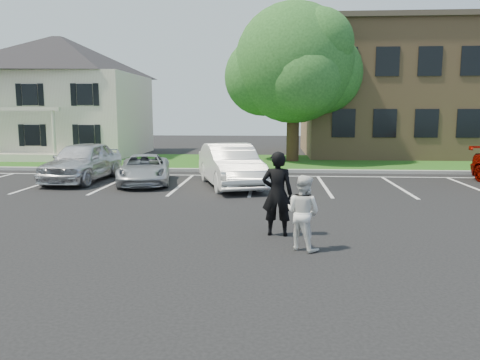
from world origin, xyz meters
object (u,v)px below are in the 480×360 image
office_building (475,91)px  car_silver_west (82,161)px  tree (295,66)px  car_white_sedan (231,165)px  man_black_suit (277,194)px  man_white_shirt (303,213)px  car_silver_minivan (144,169)px  house (61,96)px

office_building → car_silver_west: bearing=-147.7°
tree → car_white_sedan: tree is taller
office_building → car_silver_west: (-21.08, -13.32, -3.34)m
car_silver_west → car_white_sedan: 6.32m
car_white_sedan → car_silver_west: bearing=153.5°
man_black_suit → car_white_sedan: bearing=-72.4°
tree → car_silver_west: bearing=-138.7°
office_building → man_black_suit: 25.25m
man_white_shirt → man_black_suit: bearing=-28.7°
office_building → car_silver_minivan: size_ratio=5.34×
house → man_white_shirt: bearing=-54.8°
office_building → man_white_shirt: 25.95m
car_silver_minivan → tree: bearing=41.3°
tree → car_silver_minivan: tree is taller
office_building → tree: bearing=-156.0°
man_black_suit → office_building: bearing=-117.6°
office_building → man_white_shirt: office_building is taller
car_silver_west → car_silver_minivan: bearing=-8.2°
man_black_suit → car_silver_west: man_black_suit is taller
man_white_shirt → car_white_sedan: (-2.24, 8.18, 0.02)m
car_silver_minivan → man_white_shirt: bearing=-68.4°
house → man_black_suit: house is taller
car_silver_minivan → man_black_suit: bearing=-67.3°
office_building → car_silver_minivan: bearing=-142.9°
office_building → man_black_suit: office_building is taller
house → car_silver_minivan: bearing=-53.7°
house → man_black_suit: 23.97m
car_white_sedan → office_building: bearing=26.1°
man_white_shirt → car_silver_minivan: size_ratio=0.38×
house → car_silver_minivan: size_ratio=2.46×
office_building → car_silver_minivan: office_building is taller
tree → office_building: bearing=24.0°
man_black_suit → car_silver_minivan: 9.14m
man_black_suit → car_silver_minivan: man_black_suit is taller
man_black_suit → tree: bearing=-90.1°
office_building → car_silver_minivan: 23.25m
house → tree: 15.44m
house → man_white_shirt: size_ratio=6.50×
man_white_shirt → car_white_sedan: car_white_sedan is taller
house → office_building: office_building is taller
office_building → car_silver_west: 25.15m
man_black_suit → man_white_shirt: bearing=119.4°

